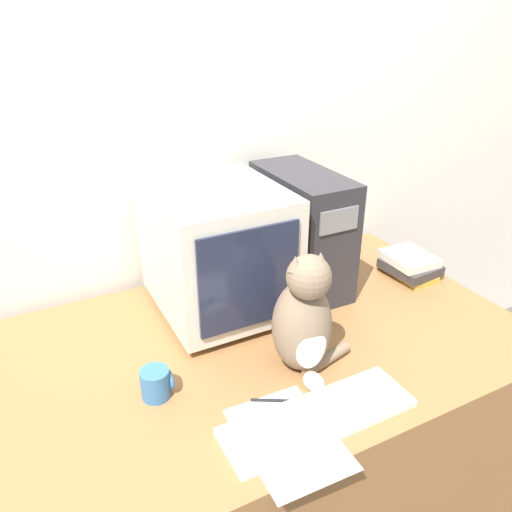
% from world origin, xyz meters
% --- Properties ---
extents(wall_back, '(7.00, 0.05, 2.50)m').
position_xyz_m(wall_back, '(0.00, 1.03, 1.25)').
color(wall_back, silver).
rests_on(wall_back, ground_plane).
extents(desk, '(1.57, 0.96, 0.77)m').
position_xyz_m(desk, '(0.00, 0.48, 0.39)').
color(desk, olive).
rests_on(desk, ground_plane).
extents(crt_monitor, '(0.38, 0.46, 0.42)m').
position_xyz_m(crt_monitor, '(-0.05, 0.70, 0.99)').
color(crt_monitor, beige).
rests_on(crt_monitor, desk).
extents(computer_tower, '(0.20, 0.42, 0.41)m').
position_xyz_m(computer_tower, '(0.27, 0.73, 0.98)').
color(computer_tower, '#28282D').
rests_on(computer_tower, desk).
extents(keyboard, '(0.49, 0.15, 0.02)m').
position_xyz_m(keyboard, '(-0.04, 0.13, 0.78)').
color(keyboard, silver).
rests_on(keyboard, desk).
extents(cat, '(0.25, 0.23, 0.36)m').
position_xyz_m(cat, '(0.02, 0.31, 0.93)').
color(cat, '#7A6651').
rests_on(cat, desk).
extents(book_stack, '(0.17, 0.21, 0.08)m').
position_xyz_m(book_stack, '(0.66, 0.58, 0.82)').
color(book_stack, gold).
rests_on(book_stack, desk).
extents(pen, '(0.12, 0.07, 0.01)m').
position_xyz_m(pen, '(-0.11, 0.23, 0.78)').
color(pen, black).
rests_on(pen, desk).
extents(paper_sheet, '(0.22, 0.30, 0.00)m').
position_xyz_m(paper_sheet, '(-0.14, 0.11, 0.77)').
color(paper_sheet, white).
rests_on(paper_sheet, desk).
extents(mug, '(0.08, 0.08, 0.08)m').
position_xyz_m(mug, '(-0.37, 0.39, 0.81)').
color(mug, '#33669E').
rests_on(mug, desk).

